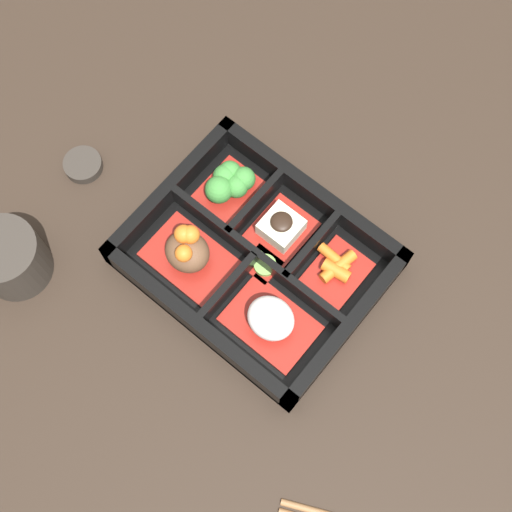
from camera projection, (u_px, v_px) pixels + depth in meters
name	position (u px, v px, depth m)	size (l,w,h in m)	color
ground_plane	(256.00, 264.00, 0.79)	(3.00, 3.00, 0.00)	black
bento_base	(256.00, 262.00, 0.79)	(0.26, 0.21, 0.01)	black
bento_rim	(257.00, 256.00, 0.77)	(0.26, 0.21, 0.04)	black
bowl_rice	(271.00, 320.00, 0.74)	(0.10, 0.07, 0.04)	maroon
bowl_stew	(188.00, 251.00, 0.76)	(0.10, 0.07, 0.06)	maroon
bowl_carrots	(336.00, 270.00, 0.77)	(0.06, 0.07, 0.02)	maroon
bowl_tofu	(281.00, 228.00, 0.78)	(0.06, 0.07, 0.04)	maroon
bowl_greens	(229.00, 183.00, 0.80)	(0.06, 0.07, 0.04)	maroon
bowl_pickles	(261.00, 265.00, 0.78)	(0.04, 0.03, 0.01)	maroon
tea_cup	(9.00, 258.00, 0.76)	(0.08, 0.08, 0.07)	#2D2823
sauce_dish	(83.00, 165.00, 0.83)	(0.04, 0.04, 0.01)	#2D2823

